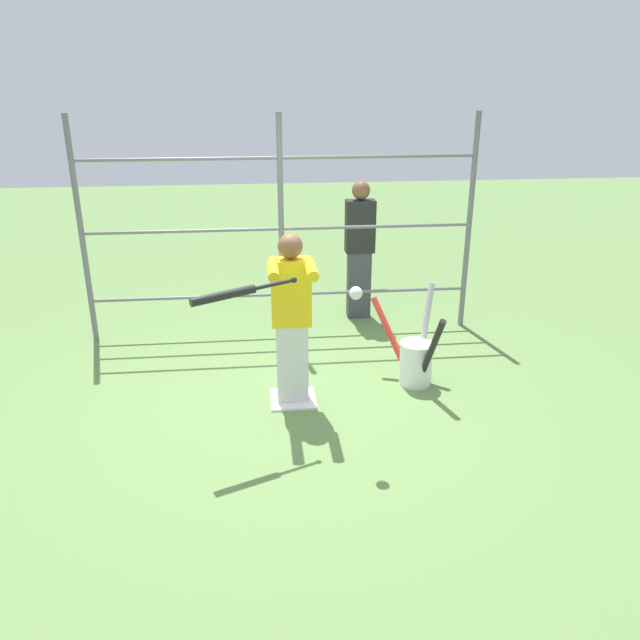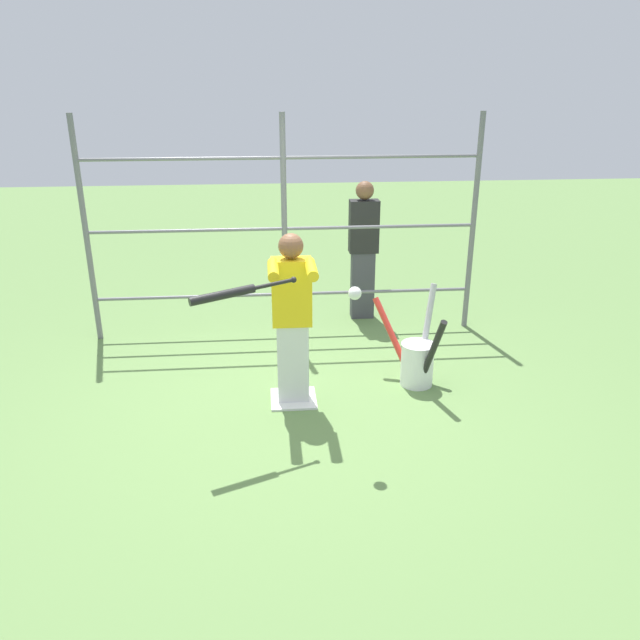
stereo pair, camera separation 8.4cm
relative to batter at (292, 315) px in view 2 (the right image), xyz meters
The scene contains 8 objects.
ground_plane 0.82m from the batter, 90.00° to the right, with size 24.00×24.00×0.00m, color #608447.
home_plate 0.81m from the batter, 90.00° to the right, with size 0.40×0.40×0.02m.
fence_backstop 1.66m from the batter, 90.00° to the right, with size 4.17×0.06×2.37m.
batter is the anchor object (origin of this frame).
baseball_bat_swinging 0.86m from the batter, 52.29° to the left, with size 0.79×0.39×0.09m.
softball_in_flight 0.94m from the batter, 120.29° to the left, with size 0.10×0.10×0.10m.
bat_bucket 1.32m from the batter, 168.54° to the right, with size 0.59×0.85×0.91m.
bystander_behind_fence 2.21m from the batter, 114.50° to the right, with size 0.33×0.21×1.61m.
Camera 2 is at (0.20, 4.92, 2.70)m, focal length 35.00 mm.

